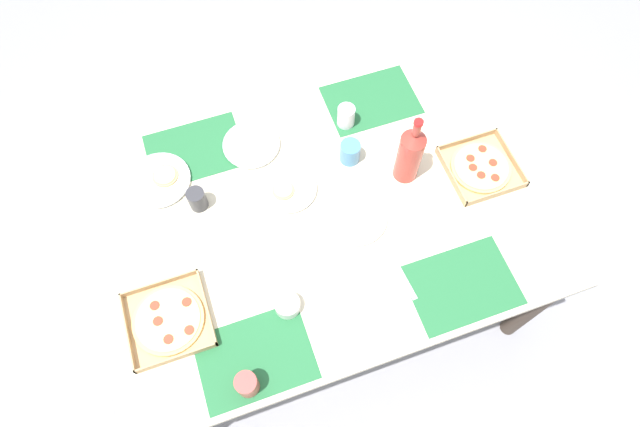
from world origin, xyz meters
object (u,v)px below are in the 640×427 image
Objects in this scene: plate_far_right at (289,189)px; plate_near_right at (251,145)px; plate_near_left at (159,180)px; cup_clear_right at (346,116)px; cup_dark at (350,152)px; soda_bottle at (410,154)px; pizza_box_corner_right at (481,167)px; plate_middle at (356,217)px; pizza_box_corner_left at (168,320)px; cup_red at (247,384)px; condiment_bowl at (287,305)px; cup_spare at (197,199)px.

plate_near_right is at bearing -71.97° from plate_far_right.
cup_clear_right is (-0.74, -0.02, 0.04)m from plate_near_left.
cup_clear_right is at bearing -105.46° from cup_dark.
soda_bottle reaches higher than cup_clear_right.
pizza_box_corner_right is 0.54m from cup_clear_right.
soda_bottle reaches higher than plate_middle.
pizza_box_corner_left is 3.01× the size of cup_dark.
cup_clear_right reaches higher than plate_middle.
cup_clear_right is at bearing -42.08° from pizza_box_corner_right.
plate_near_left is at bearing -82.29° from cup_red.
cup_clear_right reaches higher than plate_near_left.
soda_bottle is at bearing -15.66° from pizza_box_corner_right.
cup_dark is at bearing -153.28° from pizza_box_corner_left.
condiment_bowl is at bearing 31.31° from soda_bottle.
soda_bottle is 3.65× the size of cup_dark.
cup_clear_right reaches higher than condiment_bowl.
cup_clear_right is at bearing -127.17° from cup_red.
cup_spare reaches higher than pizza_box_corner_right.
cup_clear_right reaches higher than pizza_box_corner_left.
soda_bottle reaches higher than plate_far_right.
pizza_box_corner_left is 0.54m from plate_near_left.
plate_far_right is at bearing -108.22° from condiment_bowl.
cup_spare reaches higher than plate_far_right.
pizza_box_corner_left reaches higher than plate_middle.
plate_far_right is 0.48m from plate_near_left.
condiment_bowl is (0.33, 0.23, 0.02)m from plate_middle.
soda_bottle is at bearing 162.96° from plate_near_left.
plate_far_right is 2.17× the size of cup_red.
cup_red is 1.03× the size of cup_clear_right.
cup_red is at bearing 97.71° from plate_near_left.
soda_bottle reaches higher than cup_dark.
condiment_bowl is (-0.19, 0.47, -0.02)m from cup_spare.
pizza_box_corner_right reaches higher than plate_far_right.
pizza_box_corner_right is 0.87m from plate_near_right.
plate_far_right is 0.27m from cup_dark.
cup_red is at bearing 24.44° from pizza_box_corner_right.
condiment_bowl is (0.14, 0.42, 0.01)m from plate_far_right.
pizza_box_corner_right is 1.13× the size of plate_middle.
condiment_bowl is (0.44, 0.63, -0.02)m from cup_clear_right.
plate_near_left is 0.37m from plate_near_right.
condiment_bowl reaches higher than plate_middle.
soda_bottle is 0.67m from condiment_bowl.
pizza_box_corner_left is at bearing 63.21° from cup_spare.
plate_middle is at bearing 4.26° from pizza_box_corner_right.
plate_middle is at bearing 25.63° from soda_bottle.
plate_middle is 0.29m from soda_bottle.
cup_dark is (-0.78, -0.39, 0.03)m from pizza_box_corner_left.
pizza_box_corner_left is at bearing 81.53° from plate_near_left.
plate_far_right is at bearing 171.33° from cup_spare.
soda_bottle is (-0.95, -0.26, 0.12)m from pizza_box_corner_left.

